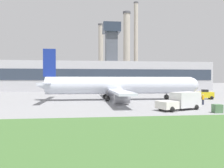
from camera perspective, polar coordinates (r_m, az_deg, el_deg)
ground_plane at (r=41.48m, az=3.14°, el=-4.35°), size 400.00×400.00×0.00m
terminal_building at (r=78.69m, az=-1.52°, el=2.37°), size 76.19×10.17×24.14m
smokestack_left at (r=110.81m, az=-2.92°, el=7.43°), size 2.79×2.79×31.94m
smokestack_right at (r=109.82m, az=3.86°, el=8.98°), size 3.83×3.83×37.53m
smokestack_far at (r=114.60m, az=6.27°, el=10.17°), size 2.43×2.43×43.68m
airplane at (r=42.49m, az=1.67°, el=-0.47°), size 31.88×30.06×9.74m
pushback_tug at (r=48.33m, az=23.09°, el=-2.63°), size 3.52×2.88×1.95m
baggage_truck at (r=30.27m, az=17.62°, el=-4.27°), size 6.53×4.33×2.31m
ground_crew_person at (r=37.57m, az=22.68°, el=-3.71°), size 0.52×0.52×1.67m
utility_cabinet at (r=29.18m, az=25.80°, el=-5.80°), size 1.01×0.88×1.01m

